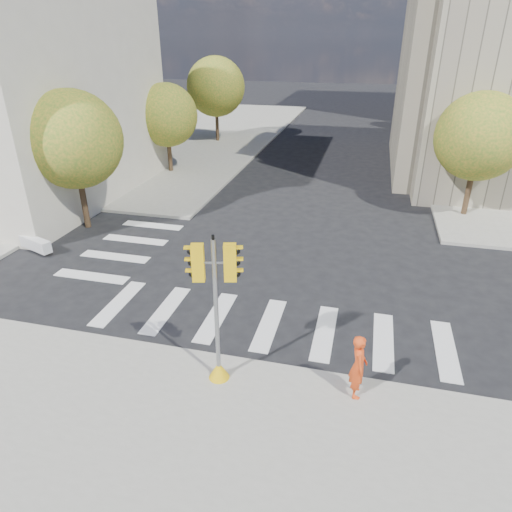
% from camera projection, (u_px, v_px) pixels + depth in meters
% --- Properties ---
extents(ground, '(160.00, 160.00, 0.00)m').
position_uv_depth(ground, '(284.00, 294.00, 16.49)').
color(ground, black).
rests_on(ground, ground).
extents(sidewalk_far_left, '(28.00, 40.00, 0.15)m').
position_uv_depth(sidewalk_far_left, '(130.00, 132.00, 43.50)').
color(sidewalk_far_left, gray).
rests_on(sidewalk_far_left, ground).
extents(tree_lw_near, '(4.40, 4.40, 6.41)m').
position_uv_depth(tree_lw_near, '(73.00, 140.00, 20.43)').
color(tree_lw_near, '#382616').
rests_on(tree_lw_near, ground).
extents(tree_lw_mid, '(4.00, 4.00, 5.77)m').
position_uv_depth(tree_lw_mid, '(166.00, 115.00, 29.34)').
color(tree_lw_mid, '#382616').
rests_on(tree_lw_mid, ground).
extents(tree_lw_far, '(4.80, 4.80, 6.95)m').
position_uv_depth(tree_lw_far, '(216.00, 87.00, 37.72)').
color(tree_lw_far, '#382616').
rests_on(tree_lw_far, ground).
extents(tree_re_near, '(4.20, 4.20, 6.16)m').
position_uv_depth(tree_re_near, '(480.00, 137.00, 21.79)').
color(tree_re_near, '#382616').
rests_on(tree_re_near, ground).
extents(tree_re_mid, '(4.60, 4.60, 6.66)m').
position_uv_depth(tree_re_mid, '(449.00, 99.00, 32.11)').
color(tree_re_mid, '#382616').
rests_on(tree_re_mid, ground).
extents(tree_re_far, '(4.00, 4.00, 5.88)m').
position_uv_depth(tree_re_far, '(432.00, 88.00, 42.79)').
color(tree_re_far, '#382616').
rests_on(tree_re_far, ground).
extents(lamp_near, '(0.35, 0.18, 8.11)m').
position_uv_depth(lamp_near, '(478.00, 113.00, 24.93)').
color(lamp_near, black).
rests_on(lamp_near, sidewalk_far_right).
extents(lamp_far, '(0.35, 0.18, 8.11)m').
position_uv_depth(lamp_far, '(447.00, 87.00, 37.14)').
color(lamp_far, black).
rests_on(lamp_far, sidewalk_far_right).
extents(traffic_signal, '(1.08, 0.56, 4.17)m').
position_uv_depth(traffic_signal, '(217.00, 323.00, 11.52)').
color(traffic_signal, '#DDAB0B').
rests_on(traffic_signal, sidewalk_near).
extents(photographer, '(0.51, 0.70, 1.77)m').
position_uv_depth(photographer, '(358.00, 366.00, 11.34)').
color(photographer, '#E04315').
rests_on(photographer, sidewalk_near).
extents(planter_wall, '(5.77, 2.43, 0.50)m').
position_uv_depth(planter_wall, '(8.00, 233.00, 20.57)').
color(planter_wall, silver).
rests_on(planter_wall, sidewalk_left_near).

